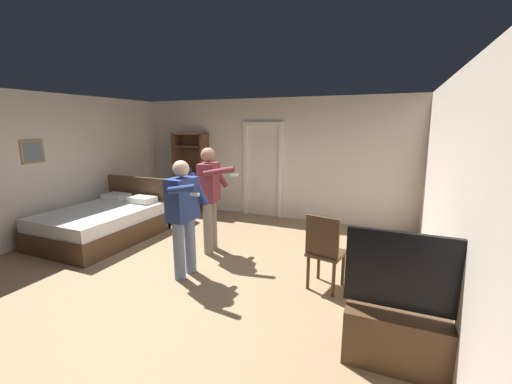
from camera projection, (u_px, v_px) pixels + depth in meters
ground_plane at (196, 266)px, 4.81m from camera, size 6.94×6.94×0.00m
wall_back at (268, 159)px, 7.27m from camera, size 6.54×0.12×2.64m
wall_left at (40, 168)px, 5.77m from camera, size 0.15×6.18×2.64m
wall_right at (455, 200)px, 3.32m from camera, size 0.12×6.18×2.64m
doorway_frame at (263, 163)px, 7.26m from camera, size 0.93×0.08×2.13m
bed at (105, 222)px, 5.95m from camera, size 1.52×2.03×1.02m
bookshelf at (192, 169)px, 7.86m from camera, size 0.85×0.32×1.87m
tv_flatscreen at (412, 330)px, 2.75m from camera, size 1.16×0.40×1.22m
side_table at (379, 262)px, 3.83m from camera, size 0.70×0.70×0.70m
laptop at (378, 241)px, 3.74m from camera, size 0.35×0.36×0.16m
bottle_on_table at (394, 240)px, 3.63m from camera, size 0.06×0.06×0.23m
wooden_chair at (325, 249)px, 4.03m from camera, size 0.49×0.49×0.99m
person_blue_shirt at (184, 211)px, 4.34m from camera, size 0.61×0.61×1.62m
person_striped_shirt at (210, 193)px, 5.20m from camera, size 0.76×0.61×1.72m
suitcase_dark at (180, 213)px, 6.96m from camera, size 0.56×0.42×0.38m
suitcase_small at (181, 206)px, 7.48m from camera, size 0.54×0.43×0.44m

